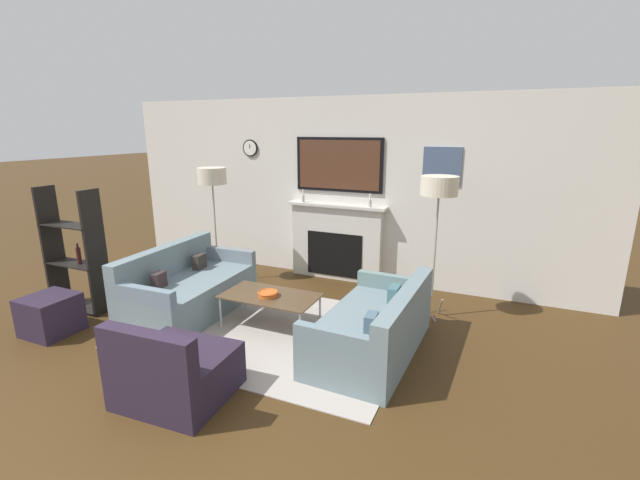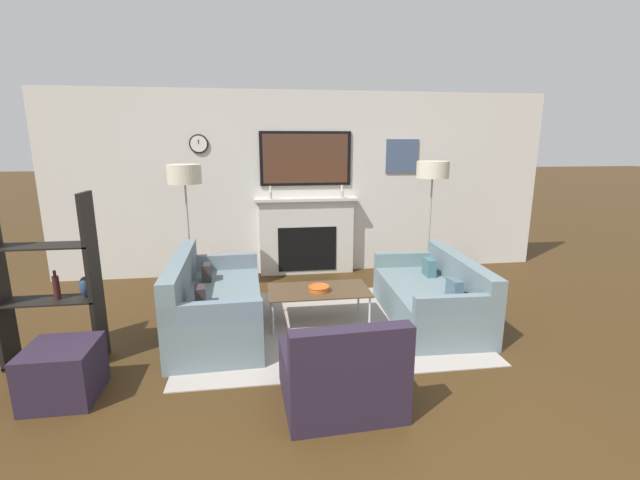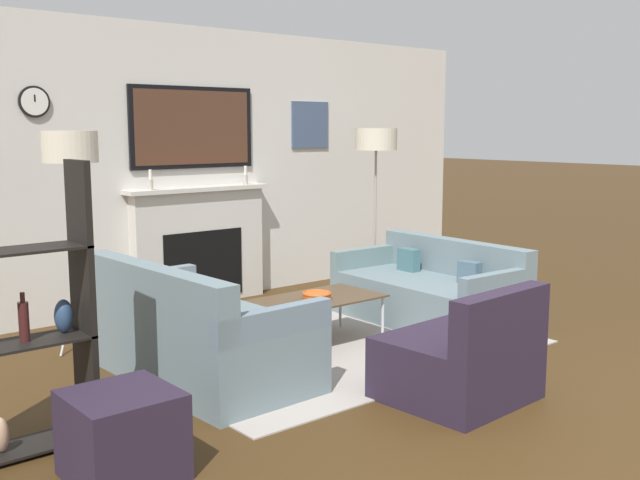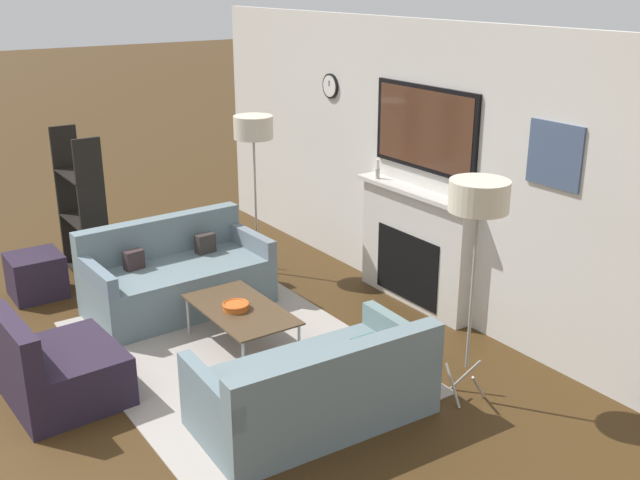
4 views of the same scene
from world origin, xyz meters
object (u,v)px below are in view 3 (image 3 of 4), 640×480
at_px(coffee_table, 314,301).
at_px(floor_lamp_right, 376,142).
at_px(shelf_unit, 13,324).
at_px(ottoman, 122,435).
at_px(couch_right, 430,293).
at_px(couch_left, 197,337).
at_px(armchair, 462,362).
at_px(floor_lamp_left, 70,150).
at_px(decorative_bowl, 317,295).

distance_m(coffee_table, floor_lamp_right, 2.31).
distance_m(floor_lamp_right, shelf_unit, 4.52).
bearing_deg(ottoman, couch_right, 16.92).
height_order(couch_left, shelf_unit, shelf_unit).
bearing_deg(armchair, floor_lamp_right, 56.24).
distance_m(armchair, floor_lamp_right, 3.35).
xyz_separation_m(couch_right, ottoman, (-3.46, -1.05, -0.04)).
height_order(couch_right, floor_lamp_left, floor_lamp_left).
distance_m(coffee_table, decorative_bowl, 0.07).
height_order(coffee_table, floor_lamp_left, floor_lamp_left).
bearing_deg(floor_lamp_right, couch_right, -109.13).
height_order(armchair, shelf_unit, shelf_unit).
height_order(coffee_table, floor_lamp_right, floor_lamp_right).
bearing_deg(couch_left, shelf_unit, -162.05).
distance_m(couch_left, ottoman, 1.49).
distance_m(couch_right, ottoman, 3.62).
relative_size(couch_left, couch_right, 1.01).
relative_size(couch_left, floor_lamp_right, 1.00).
distance_m(couch_left, couch_right, 2.41).
distance_m(decorative_bowl, ottoman, 2.45).
relative_size(floor_lamp_left, ottoman, 3.38).
relative_size(armchair, floor_lamp_left, 0.53).
xyz_separation_m(floor_lamp_left, floor_lamp_right, (3.18, -0.00, 0.03)).
distance_m(couch_right, floor_lamp_left, 3.28).
relative_size(armchair, shelf_unit, 0.58).
bearing_deg(couch_right, coffee_table, 175.85).
bearing_deg(ottoman, floor_lamp_right, 29.40).
height_order(shelf_unit, ottoman, shelf_unit).
xyz_separation_m(couch_left, armchair, (1.08, -1.44, -0.04)).
relative_size(shelf_unit, ottoman, 3.07).
distance_m(couch_left, shelf_unit, 1.48).
bearing_deg(couch_left, armchair, -53.04).
bearing_deg(floor_lamp_left, decorative_bowl, -35.16).
height_order(armchair, floor_lamp_left, floor_lamp_left).
bearing_deg(couch_left, floor_lamp_left, 109.09).
bearing_deg(floor_lamp_right, ottoman, -150.60).
height_order(decorative_bowl, floor_lamp_right, floor_lamp_right).
xyz_separation_m(armchair, decorative_bowl, (0.04, 1.49, 0.17)).
xyz_separation_m(couch_left, ottoman, (-1.05, -1.05, -0.08)).
bearing_deg(couch_left, decorative_bowl, 2.62).
xyz_separation_m(coffee_table, ottoman, (-2.18, -1.15, -0.15)).
height_order(couch_right, armchair, armchair).
xyz_separation_m(coffee_table, floor_lamp_right, (1.67, 1.02, 1.22)).
bearing_deg(armchair, shelf_unit, 157.63).
bearing_deg(coffee_table, floor_lamp_right, 31.51).
distance_m(armchair, shelf_unit, 2.68).
bearing_deg(couch_left, coffee_table, 4.72).
bearing_deg(floor_lamp_left, couch_right, -21.77).
height_order(couch_right, decorative_bowl, couch_right).
distance_m(couch_left, coffee_table, 1.13).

